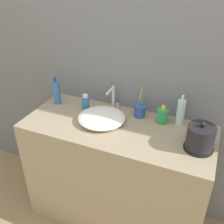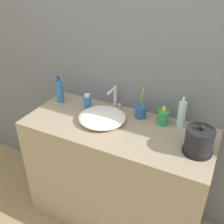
# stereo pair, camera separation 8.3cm
# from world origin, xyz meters

# --- Properties ---
(wall_back) EXTENTS (6.00, 0.04, 2.60)m
(wall_back) POSITION_xyz_m (0.00, 0.55, 1.30)
(wall_back) COLOR slate
(wall_back) RESTS_ON ground_plane
(vanity_counter) EXTENTS (1.26, 0.53, 0.86)m
(vanity_counter) POSITION_xyz_m (0.00, 0.27, 0.43)
(vanity_counter) COLOR gray
(vanity_counter) RESTS_ON ground_plane
(sink_basin) EXTENTS (0.32, 0.32, 0.06)m
(sink_basin) POSITION_xyz_m (-0.12, 0.28, 0.89)
(sink_basin) COLOR white
(sink_basin) RESTS_ON vanity_counter
(faucet) EXTENTS (0.06, 0.12, 0.17)m
(faucet) POSITION_xyz_m (-0.11, 0.47, 0.95)
(faucet) COLOR silver
(faucet) RESTS_ON vanity_counter
(electric_kettle) EXTENTS (0.17, 0.17, 0.18)m
(electric_kettle) POSITION_xyz_m (0.52, 0.23, 0.93)
(electric_kettle) COLOR black
(electric_kettle) RESTS_ON vanity_counter
(toothbrush_cup) EXTENTS (0.08, 0.08, 0.22)m
(toothbrush_cup) POSITION_xyz_m (0.09, 0.45, 0.90)
(toothbrush_cup) COLOR #2D519E
(toothbrush_cup) RESTS_ON vanity_counter
(lotion_bottle) EXTENTS (0.05, 0.05, 0.21)m
(lotion_bottle) POSITION_xyz_m (-0.53, 0.39, 0.95)
(lotion_bottle) COLOR #3370B7
(lotion_bottle) RESTS_ON vanity_counter
(shampoo_bottle) EXTENTS (0.07, 0.07, 0.14)m
(shampoo_bottle) POSITION_xyz_m (0.26, 0.43, 0.91)
(shampoo_bottle) COLOR #2D9956
(shampoo_bottle) RESTS_ON vanity_counter
(mouthwash_bottle) EXTENTS (0.05, 0.05, 0.12)m
(mouthwash_bottle) POSITION_xyz_m (-0.29, 0.39, 0.91)
(mouthwash_bottle) COLOR #3370B7
(mouthwash_bottle) RESTS_ON vanity_counter
(hand_cream_bottle) EXTENTS (0.05, 0.05, 0.21)m
(hand_cream_bottle) POSITION_xyz_m (0.37, 0.46, 0.95)
(hand_cream_bottle) COLOR silver
(hand_cream_bottle) RESTS_ON vanity_counter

